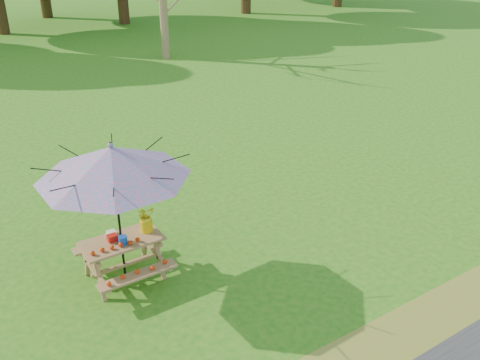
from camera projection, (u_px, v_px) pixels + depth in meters
ground at (67, 328)px, 7.28m from camera, size 120.00×120.00×0.00m
picnic_table at (124, 259)px, 8.18m from camera, size 1.20×1.32×0.67m
patio_umbrella at (112, 162)px, 7.47m from camera, size 2.91×2.91×2.25m
produce_bins at (117, 238)px, 7.98m from camera, size 0.24×0.45×0.13m
tomatoes_row at (116, 247)px, 7.80m from camera, size 0.77×0.13×0.07m
flower_bucket at (146, 218)px, 8.16m from camera, size 0.28×0.25×0.42m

